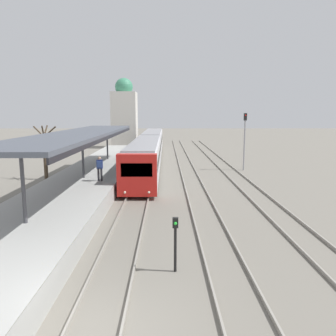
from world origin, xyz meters
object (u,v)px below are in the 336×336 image
Objects in this scene: person_on_platform at (100,167)px; signal_post_near at (175,239)px; signal_mast_far at (245,135)px; train_near at (150,147)px.

signal_post_near is (4.80, -11.01, -0.78)m from person_on_platform.
person_on_platform is at bearing 113.57° from signal_post_near.
signal_mast_far is (7.41, 21.17, 2.26)m from signal_post_near.
train_near is at bearing 94.60° from signal_post_near.
signal_mast_far reaches higher than train_near.
train_near is 6.23× the size of signal_mast_far.
person_on_platform is at bearing -140.24° from signal_mast_far.
train_near reaches higher than signal_post_near.
signal_post_near is at bearing -109.28° from signal_mast_far.
signal_post_near is 0.35× the size of signal_mast_far.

